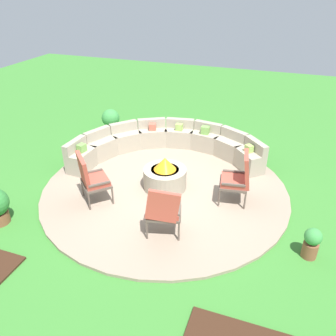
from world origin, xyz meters
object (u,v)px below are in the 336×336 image
(lounge_chair_front_left, at_px, (91,177))
(lounge_chair_back_left, at_px, (239,177))
(curved_stone_bench, at_px, (166,144))
(potted_plant_0, at_px, (312,242))
(lounge_chair_front_right, at_px, (164,210))
(potted_plant_1, at_px, (111,120))
(fire_pit, at_px, (165,176))

(lounge_chair_front_left, distance_m, lounge_chair_back_left, 3.01)
(curved_stone_bench, relative_size, potted_plant_0, 7.74)
(lounge_chair_front_right, bearing_deg, potted_plant_1, 113.59)
(lounge_chair_front_left, bearing_deg, potted_plant_0, 42.56)
(curved_stone_bench, distance_m, potted_plant_0, 4.47)
(lounge_chair_back_left, relative_size, potted_plant_1, 1.47)
(potted_plant_1, bearing_deg, lounge_chair_front_left, -68.00)
(lounge_chair_front_right, height_order, potted_plant_0, lounge_chair_front_right)
(lounge_chair_front_left, bearing_deg, potted_plant_1, 156.61)
(lounge_chair_back_left, distance_m, potted_plant_0, 1.90)
(curved_stone_bench, distance_m, lounge_chair_back_left, 2.61)
(curved_stone_bench, xyz_separation_m, potted_plant_0, (3.59, -2.67, -0.05))
(potted_plant_0, bearing_deg, potted_plant_1, 147.78)
(potted_plant_0, bearing_deg, lounge_chair_back_left, 141.10)
(potted_plant_0, height_order, potted_plant_1, potted_plant_1)
(lounge_chair_front_left, relative_size, lounge_chair_back_left, 1.00)
(potted_plant_1, bearing_deg, fire_pit, -42.78)
(fire_pit, relative_size, lounge_chair_front_left, 0.86)
(lounge_chair_front_left, xyz_separation_m, lounge_chair_back_left, (2.83, 1.02, 0.00))
(fire_pit, height_order, lounge_chair_front_left, lounge_chair_front_left)
(fire_pit, distance_m, curved_stone_bench, 1.61)
(lounge_chair_front_left, distance_m, lounge_chair_front_right, 1.83)
(fire_pit, xyz_separation_m, lounge_chair_back_left, (1.59, 0.03, 0.28))
(curved_stone_bench, distance_m, lounge_chair_front_right, 3.20)
(curved_stone_bench, bearing_deg, potted_plant_0, -36.64)
(lounge_chair_front_right, xyz_separation_m, lounge_chair_back_left, (1.07, 1.52, 0.03))
(curved_stone_bench, relative_size, lounge_chair_front_right, 4.34)
(lounge_chair_front_left, relative_size, potted_plant_0, 1.91)
(lounge_chair_front_left, xyz_separation_m, potted_plant_0, (4.29, -0.15, -0.31))
(lounge_chair_front_right, xyz_separation_m, potted_plant_1, (-3.14, 3.92, -0.18))
(fire_pit, xyz_separation_m, lounge_chair_front_right, (0.52, -1.49, 0.25))
(curved_stone_bench, xyz_separation_m, lounge_chair_front_right, (1.05, -3.01, 0.23))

